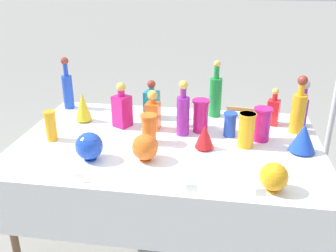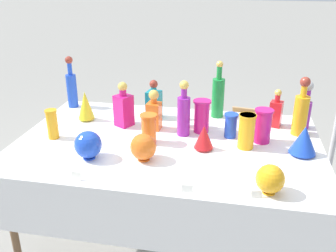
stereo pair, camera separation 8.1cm
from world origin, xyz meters
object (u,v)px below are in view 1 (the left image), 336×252
at_px(tall_bottle_1, 299,109).
at_px(slender_vase_4, 201,115).
at_px(tall_bottle_2, 302,106).
at_px(cardboard_box_behind_left, 243,137).
at_px(slender_vase_0, 149,128).
at_px(tall_bottle_5, 68,88).
at_px(tall_bottle_0, 182,109).
at_px(slender_vase_2, 262,123).
at_px(slender_vase_1, 230,124).
at_px(tall_bottle_3, 216,95).
at_px(round_bowl_2, 89,146).
at_px(square_decanter_0, 273,110).
at_px(tall_bottle_4, 183,112).
at_px(fluted_vase_1, 205,136).
at_px(slender_vase_5, 51,125).
at_px(slender_vase_3, 246,129).
at_px(square_decanter_2, 122,108).
at_px(round_bowl_1, 145,147).
at_px(square_decanter_1, 152,102).
at_px(round_bowl_0, 274,177).
at_px(fluted_vase_2, 83,107).
at_px(square_decanter_3, 153,112).
at_px(fluted_vase_0, 303,138).

relative_size(tall_bottle_1, slender_vase_4, 1.76).
distance_m(tall_bottle_2, cardboard_box_behind_left, 1.27).
bearing_deg(slender_vase_0, tall_bottle_5, 144.83).
bearing_deg(tall_bottle_0, slender_vase_2, -15.84).
bearing_deg(slender_vase_1, slender_vase_4, 166.31).
height_order(tall_bottle_3, round_bowl_2, tall_bottle_3).
distance_m(tall_bottle_0, tall_bottle_3, 0.31).
relative_size(tall_bottle_2, square_decanter_0, 1.26).
height_order(tall_bottle_1, tall_bottle_4, tall_bottle_1).
bearing_deg(tall_bottle_1, fluted_vase_1, -149.93).
bearing_deg(slender_vase_4, round_bowl_2, -139.96).
bearing_deg(slender_vase_5, slender_vase_3, 4.60).
distance_m(tall_bottle_3, slender_vase_1, 0.36).
bearing_deg(tall_bottle_2, slender_vase_1, -152.90).
bearing_deg(square_decanter_2, fluted_vase_1, -24.31).
bearing_deg(slender_vase_3, tall_bottle_5, 160.40).
bearing_deg(slender_vase_0, tall_bottle_4, 39.98).
relative_size(slender_vase_4, round_bowl_2, 1.33).
relative_size(round_bowl_1, round_bowl_2, 0.96).
xyz_separation_m(tall_bottle_2, slender_vase_3, (-0.37, -0.37, -0.03)).
bearing_deg(tall_bottle_3, square_decanter_1, -166.63).
bearing_deg(slender_vase_0, square_decanter_1, 98.73).
bearing_deg(round_bowl_0, square_decanter_2, 144.46).
xyz_separation_m(tall_bottle_1, square_decanter_0, (-0.14, 0.11, -0.05)).
bearing_deg(slender_vase_5, fluted_vase_2, 74.98).
xyz_separation_m(round_bowl_2, cardboard_box_behind_left, (0.93, 1.68, -0.65)).
distance_m(square_decanter_3, slender_vase_3, 0.61).
distance_m(fluted_vase_1, round_bowl_1, 0.37).
bearing_deg(slender_vase_3, cardboard_box_behind_left, 87.05).
relative_size(square_decanter_3, round_bowl_1, 1.75).
bearing_deg(round_bowl_2, tall_bottle_5, 119.69).
bearing_deg(slender_vase_3, slender_vase_0, -175.51).
xyz_separation_m(tall_bottle_4, square_decanter_3, (-0.20, 0.05, -0.03)).
height_order(tall_bottle_1, round_bowl_2, tall_bottle_1).
relative_size(square_decanter_1, fluted_vase_2, 1.34).
bearing_deg(slender_vase_1, slender_vase_3, -54.55).
xyz_separation_m(square_decanter_3, round_bowl_0, (0.70, -0.63, -0.04)).
distance_m(square_decanter_2, slender_vase_2, 0.90).
height_order(slender_vase_1, cardboard_box_behind_left, slender_vase_1).
xyz_separation_m(tall_bottle_1, tall_bottle_2, (0.04, 0.11, -0.02)).
bearing_deg(round_bowl_1, tall_bottle_1, 30.83).
distance_m(square_decanter_0, slender_vase_5, 1.44).
relative_size(square_decanter_1, round_bowl_1, 1.78).
height_order(slender_vase_0, fluted_vase_1, slender_vase_0).
height_order(tall_bottle_2, fluted_vase_0, tall_bottle_2).
relative_size(square_decanter_3, slender_vase_1, 1.74).
xyz_separation_m(square_decanter_0, slender_vase_4, (-0.47, -0.19, 0.01)).
bearing_deg(square_decanter_0, slender_vase_0, -151.77).
height_order(tall_bottle_1, fluted_vase_2, tall_bottle_1).
distance_m(tall_bottle_4, slender_vase_1, 0.30).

